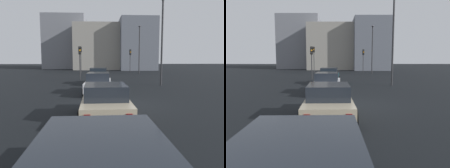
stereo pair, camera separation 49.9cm
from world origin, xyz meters
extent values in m
cube|color=black|center=(0.00, 0.00, -0.10)|extent=(160.00, 160.00, 0.20)
cube|color=#19606B|center=(9.50, 1.77, 0.59)|extent=(4.07, 1.88, 0.67)
cube|color=#1E232B|center=(9.30, 1.78, 1.24)|extent=(1.86, 1.59, 0.62)
cylinder|color=black|center=(10.71, 0.86, 0.32)|extent=(0.65, 0.24, 0.64)
cylinder|color=black|center=(10.77, 2.60, 0.32)|extent=(0.65, 0.24, 0.64)
cylinder|color=black|center=(8.22, 0.95, 0.32)|extent=(0.65, 0.24, 0.64)
cylinder|color=black|center=(8.29, 2.69, 0.32)|extent=(0.65, 0.24, 0.64)
cube|color=red|center=(7.46, 1.22, 0.71)|extent=(0.04, 0.20, 0.11)
cube|color=red|center=(7.50, 2.47, 0.71)|extent=(0.04, 0.20, 0.11)
cube|color=silver|center=(4.02, 1.71, 0.57)|extent=(4.38, 1.88, 0.62)
cube|color=#1E232B|center=(3.81, 1.72, 1.18)|extent=(2.00, 1.59, 0.58)
cylinder|color=black|center=(5.33, 0.80, 0.32)|extent=(0.65, 0.24, 0.64)
cylinder|color=black|center=(5.39, 2.53, 0.32)|extent=(0.65, 0.24, 0.64)
cylinder|color=black|center=(2.66, 0.89, 0.32)|extent=(0.65, 0.24, 0.64)
cylinder|color=black|center=(2.72, 2.62, 0.32)|extent=(0.65, 0.24, 0.64)
cube|color=red|center=(1.83, 1.16, 0.68)|extent=(0.04, 0.20, 0.11)
cube|color=red|center=(1.87, 2.41, 0.68)|extent=(0.04, 0.20, 0.11)
cube|color=tan|center=(-2.45, 1.35, 0.56)|extent=(4.18, 1.96, 0.61)
cube|color=#1E232B|center=(-2.66, 1.35, 1.15)|extent=(1.90, 1.67, 0.57)
cylinder|color=black|center=(-1.14, 0.47, 0.32)|extent=(0.65, 0.24, 0.64)
cylinder|color=black|center=(-1.20, 2.31, 0.32)|extent=(0.65, 0.24, 0.64)
cylinder|color=black|center=(-3.70, 0.40, 0.32)|extent=(0.65, 0.24, 0.64)
cylinder|color=black|center=(-3.75, 2.23, 0.32)|extent=(0.65, 0.24, 0.64)
cube|color=maroon|center=(-4.50, 0.63, 0.67)|extent=(0.04, 0.20, 0.11)
cube|color=maroon|center=(-4.54, 1.95, 0.67)|extent=(0.04, 0.20, 0.11)
cube|color=#1E232B|center=(-8.34, 1.51, 1.17)|extent=(2.03, 1.71, 0.58)
cylinder|color=black|center=(-6.72, 0.59, 0.32)|extent=(0.64, 0.23, 0.64)
cylinder|color=black|center=(-6.76, 2.49, 0.32)|extent=(0.64, 0.23, 0.64)
cylinder|color=#2D2D30|center=(13.72, 3.96, 1.44)|extent=(0.11, 0.11, 2.88)
cube|color=black|center=(13.66, 3.96, 3.33)|extent=(0.21, 0.29, 0.90)
sphere|color=black|center=(13.55, 3.95, 3.60)|extent=(0.20, 0.20, 0.20)
sphere|color=orange|center=(13.55, 3.95, 3.33)|extent=(0.20, 0.20, 0.20)
sphere|color=black|center=(13.55, 3.95, 3.06)|extent=(0.20, 0.20, 0.20)
cylinder|color=#2D2D30|center=(25.10, -3.37, 1.50)|extent=(0.11, 0.11, 3.00)
cube|color=black|center=(25.04, -3.38, 3.45)|extent=(0.23, 0.30, 0.90)
sphere|color=black|center=(24.93, -3.39, 3.72)|extent=(0.20, 0.20, 0.20)
sphere|color=orange|center=(24.93, -3.39, 3.45)|extent=(0.20, 0.20, 0.20)
sphere|color=black|center=(24.93, -3.39, 3.18)|extent=(0.20, 0.20, 0.20)
cylinder|color=#2D2D30|center=(24.13, 4.83, 1.70)|extent=(0.11, 0.11, 3.39)
cube|color=black|center=(24.07, 4.83, 3.84)|extent=(0.23, 0.30, 0.90)
sphere|color=black|center=(23.96, 4.85, 4.11)|extent=(0.20, 0.20, 0.20)
sphere|color=orange|center=(23.96, 4.85, 3.84)|extent=(0.20, 0.20, 0.20)
sphere|color=black|center=(23.96, 4.85, 3.57)|extent=(0.20, 0.20, 0.20)
cylinder|color=#2D2D30|center=(7.97, -3.89, 3.72)|extent=(0.16, 0.16, 7.45)
cylinder|color=#2D2D30|center=(22.00, -4.36, 3.57)|extent=(0.16, 0.16, 7.15)
ellipsoid|color=#4C4C51|center=(22.00, -4.36, 7.27)|extent=(0.56, 0.36, 0.24)
cube|color=slate|center=(37.63, -6.00, 5.28)|extent=(14.82, 7.34, 10.55)
cube|color=gray|center=(37.95, 2.00, 4.84)|extent=(10.82, 10.58, 9.69)
cube|color=slate|center=(43.79, 10.00, 6.11)|extent=(13.86, 9.39, 12.23)
camera|label=1|loc=(-10.99, 1.50, 2.47)|focal=34.16mm
camera|label=2|loc=(-11.00, 1.00, 2.47)|focal=34.16mm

